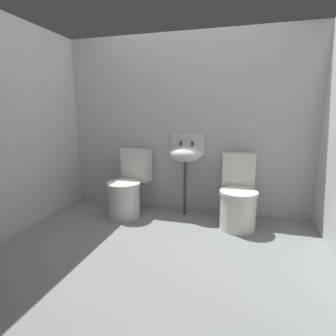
% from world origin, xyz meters
% --- Properties ---
extents(ground_plane, '(3.43, 2.48, 0.08)m').
position_xyz_m(ground_plane, '(0.00, 0.00, -0.04)').
color(ground_plane, slate).
extents(wall_back, '(3.43, 0.10, 2.16)m').
position_xyz_m(wall_back, '(0.00, 1.09, 1.08)').
color(wall_back, '#BCB5BB').
rests_on(wall_back, ground).
extents(wall_left, '(0.10, 2.28, 2.16)m').
position_xyz_m(wall_left, '(-1.57, 0.10, 1.08)').
color(wall_left, '#B9B5B9').
rests_on(wall_left, ground).
extents(toilet_left, '(0.48, 0.65, 0.78)m').
position_xyz_m(toilet_left, '(-0.63, 0.69, 0.32)').
color(toilet_left, silver).
rests_on(toilet_left, ground).
extents(toilet_right, '(0.42, 0.61, 0.78)m').
position_xyz_m(toilet_right, '(0.68, 0.69, 0.32)').
color(toilet_right, silver).
rests_on(toilet_right, ground).
extents(sink, '(0.42, 0.35, 0.99)m').
position_xyz_m(sink, '(0.05, 0.88, 0.75)').
color(sink, '#403B3B').
rests_on(sink, ground).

